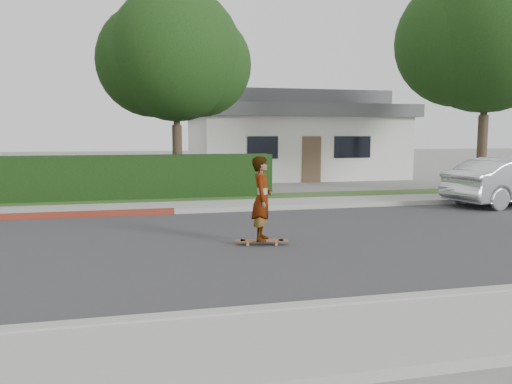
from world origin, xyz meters
TOP-DOWN VIEW (x-y plane):
  - ground at (0.00, 0.00)m, footprint 120.00×120.00m
  - road at (0.00, 0.00)m, footprint 60.00×8.00m
  - curb_near at (0.00, -4.10)m, footprint 60.00×0.20m
  - sidewalk_near at (0.00, -5.00)m, footprint 60.00×1.60m
  - curb_far at (0.00, 4.10)m, footprint 60.00×0.20m
  - sidewalk_far at (0.00, 5.00)m, footprint 60.00×1.60m
  - planting_strip at (0.00, 6.60)m, footprint 60.00×1.60m
  - hedge at (-3.00, 7.20)m, footprint 15.00×1.00m
  - tree_center at (1.49, 9.19)m, footprint 5.66×4.84m
  - tree_right at (12.49, 6.69)m, footprint 6.32×5.60m
  - house at (8.00, 16.00)m, footprint 10.60×8.60m
  - skateboard at (2.39, -0.27)m, footprint 1.06×0.42m
  - skateboarder at (2.39, -0.27)m, footprint 0.57×0.70m

SIDE VIEW (x-z plane):
  - ground at x=0.00m, z-range 0.00..0.00m
  - road at x=0.00m, z-range 0.00..0.01m
  - planting_strip at x=0.00m, z-range 0.00..0.10m
  - sidewalk_near at x=0.00m, z-range 0.00..0.12m
  - sidewalk_far at x=0.00m, z-range 0.00..0.12m
  - curb_near at x=0.00m, z-range 0.00..0.15m
  - curb_far at x=0.00m, z-range 0.00..0.15m
  - skateboard at x=2.39m, z-range 0.04..0.14m
  - hedge at x=-3.00m, z-range 0.00..1.50m
  - skateboarder at x=2.39m, z-range 0.11..1.75m
  - house at x=8.00m, z-range -0.05..4.25m
  - tree_center at x=1.49m, z-range 1.18..8.62m
  - tree_right at x=12.49m, z-range 1.35..9.91m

